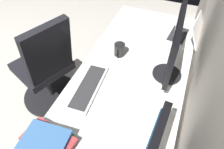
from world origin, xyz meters
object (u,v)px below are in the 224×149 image
at_px(drawer_pedestal, 117,143).
at_px(keyboard_main, 88,87).
at_px(office_chair, 47,70).
at_px(coffee_mug, 119,50).
at_px(laptop_leftmost, 186,33).
at_px(monitor_secondary, 174,47).
at_px(book_stack_near, 46,141).

height_order(drawer_pedestal, keyboard_main, keyboard_main).
bearing_deg(office_chair, coffee_mug, 102.69).
xyz_separation_m(laptop_leftmost, coffee_mug, (0.40, -0.44, 0.00)).
height_order(drawer_pedestal, monitor_secondary, monitor_secondary).
bearing_deg(monitor_secondary, book_stack_near, -33.34).
bearing_deg(keyboard_main, monitor_secondary, 124.62).
bearing_deg(drawer_pedestal, coffee_mug, -160.48).
bearing_deg(coffee_mug, drawer_pedestal, 19.52).
distance_m(drawer_pedestal, laptop_leftmost, 1.03).
bearing_deg(drawer_pedestal, laptop_leftmost, 164.11).
xyz_separation_m(book_stack_near, office_chair, (-0.67, -0.53, -0.31)).
distance_m(keyboard_main, coffee_mug, 0.40).
distance_m(drawer_pedestal, keyboard_main, 0.48).
bearing_deg(laptop_leftmost, book_stack_near, -24.06).
bearing_deg(office_chair, monitor_secondary, 93.74).
relative_size(laptop_leftmost, book_stack_near, 1.12).
bearing_deg(keyboard_main, office_chair, -113.82).
xyz_separation_m(monitor_secondary, office_chair, (0.07, -1.01, -0.52)).
xyz_separation_m(monitor_secondary, laptop_leftmost, (-0.48, 0.06, -0.20)).
bearing_deg(monitor_secondary, keyboard_main, -55.38).
bearing_deg(monitor_secondary, coffee_mug, -101.43).
distance_m(drawer_pedestal, book_stack_near, 0.59).
height_order(drawer_pedestal, office_chair, office_chair).
height_order(coffee_mug, office_chair, office_chair).
distance_m(laptop_leftmost, office_chair, 1.24).
bearing_deg(coffee_mug, office_chair, -77.31).
relative_size(drawer_pedestal, office_chair, 0.72).
xyz_separation_m(keyboard_main, book_stack_near, (0.43, -0.03, 0.02)).
height_order(drawer_pedestal, book_stack_near, book_stack_near).
height_order(laptop_leftmost, office_chair, office_chair).
height_order(laptop_leftmost, keyboard_main, laptop_leftmost).
distance_m(monitor_secondary, office_chair, 1.14).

